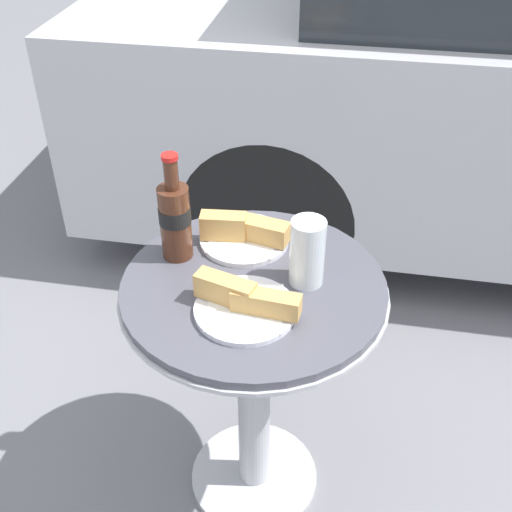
{
  "coord_description": "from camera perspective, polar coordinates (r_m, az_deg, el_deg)",
  "views": [
    {
      "loc": [
        0.19,
        -1.03,
        1.55
      ],
      "look_at": [
        0.0,
        0.03,
        0.75
      ],
      "focal_mm": 45.0,
      "sensor_mm": 36.0,
      "label": 1
    }
  ],
  "objects": [
    {
      "name": "bistro_table",
      "position": [
        1.49,
        -0.2,
        -8.32
      ],
      "size": [
        0.58,
        0.58,
        0.7
      ],
      "color": "#B7B7BC",
      "rests_on": "ground_plane"
    },
    {
      "name": "lunch_plate_far",
      "position": [
        1.46,
        -1.09,
        1.97
      ],
      "size": [
        0.21,
        0.2,
        0.07
      ],
      "color": "white",
      "rests_on": "bistro_table"
    },
    {
      "name": "cola_bottle_left",
      "position": [
        1.39,
        -7.21,
        3.39
      ],
      "size": [
        0.07,
        0.07,
        0.25
      ],
      "color": "#4C2819",
      "rests_on": "bistro_table"
    },
    {
      "name": "lunch_plate_near",
      "position": [
        1.27,
        -1.01,
        -4.18
      ],
      "size": [
        0.22,
        0.21,
        0.07
      ],
      "color": "white",
      "rests_on": "bistro_table"
    },
    {
      "name": "ground_plane",
      "position": [
        1.87,
        -0.16,
        -19.1
      ],
      "size": [
        30.0,
        30.0,
        0.0
      ],
      "primitive_type": "plane",
      "color": "slate"
    },
    {
      "name": "drinking_glass",
      "position": [
        1.32,
        4.56,
        0.1
      ],
      "size": [
        0.07,
        0.07,
        0.15
      ],
      "color": "silver",
      "rests_on": "bistro_table"
    }
  ]
}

